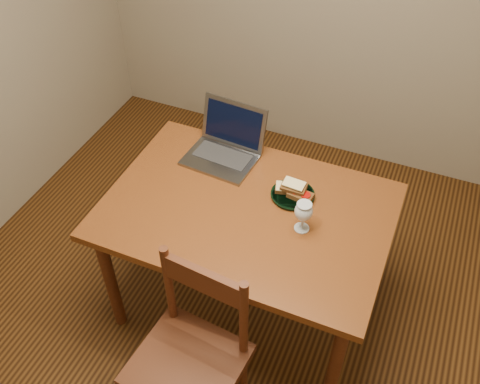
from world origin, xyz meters
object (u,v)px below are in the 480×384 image
at_px(laptop, 226,143).
at_px(milk_glass, 303,216).
at_px(table, 247,221).
at_px(plate, 293,195).
at_px(chair, 190,353).

bearing_deg(laptop, milk_glass, -29.29).
height_order(table, plate, plate).
distance_m(chair, milk_glass, 0.74).
xyz_separation_m(chair, laptop, (-0.26, 0.96, 0.30)).
relative_size(table, laptop, 3.54).
bearing_deg(plate, laptop, 157.91).
distance_m(plate, laptop, 0.45).
bearing_deg(milk_glass, laptop, 146.29).
bearing_deg(laptop, table, -48.38).
relative_size(table, milk_glass, 8.35).
relative_size(plate, milk_glass, 1.33).
xyz_separation_m(plate, milk_glass, (0.10, -0.18, 0.07)).
relative_size(table, chair, 2.77).
height_order(table, milk_glass, milk_glass).
relative_size(milk_glass, laptop, 0.42).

